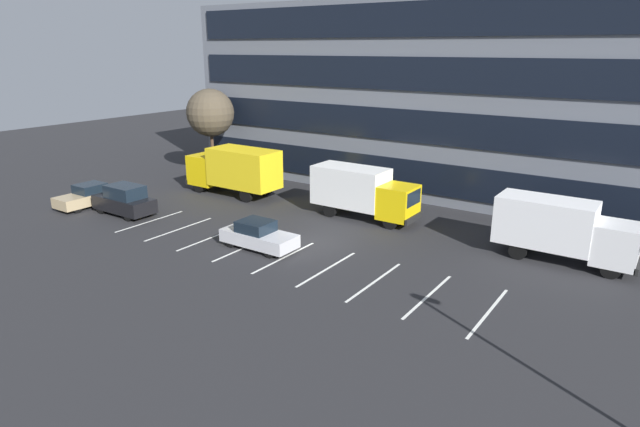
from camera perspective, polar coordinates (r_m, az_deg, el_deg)
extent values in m
plane|color=#262628|center=(31.44, -0.72, -3.15)|extent=(120.00, 120.00, 0.00)
cube|color=slate|center=(45.52, 12.71, 12.12)|extent=(40.00, 13.32, 14.40)
cube|color=black|center=(40.24, 8.59, 4.18)|extent=(38.40, 0.16, 2.30)
cube|color=black|center=(39.59, 8.82, 9.26)|extent=(38.40, 0.16, 2.30)
cube|color=black|center=(39.26, 9.07, 14.46)|extent=(38.40, 0.16, 2.30)
cube|color=black|center=(39.26, 9.33, 19.71)|extent=(38.40, 0.16, 2.30)
cube|color=silver|center=(37.02, -17.57, -0.79)|extent=(0.14, 5.40, 0.01)
cube|color=silver|center=(34.93, -14.71, -1.61)|extent=(0.14, 5.40, 0.01)
cube|color=silver|center=(32.96, -11.49, -2.52)|extent=(0.14, 5.40, 0.01)
cube|color=silver|center=(31.10, -7.87, -3.54)|extent=(0.14, 5.40, 0.01)
cube|color=silver|center=(29.40, -3.80, -4.67)|extent=(0.14, 5.40, 0.01)
cube|color=silver|center=(27.87, 0.76, -5.90)|extent=(0.14, 5.40, 0.01)
cube|color=silver|center=(26.56, 5.83, -7.22)|extent=(0.14, 5.40, 0.01)
cube|color=silver|center=(25.48, 11.41, -8.59)|extent=(0.14, 5.40, 0.01)
cube|color=silver|center=(24.68, 17.46, -9.98)|extent=(0.14, 5.40, 0.01)
cube|color=white|center=(30.82, 28.99, -2.85)|extent=(2.08, 2.27, 2.08)
cube|color=white|center=(31.09, 22.79, -0.83)|extent=(4.91, 2.36, 2.55)
cube|color=black|center=(31.06, 30.73, -4.76)|extent=(0.19, 2.27, 0.38)
cylinder|color=black|center=(32.07, 28.92, -4.09)|extent=(0.95, 0.28, 0.95)
cylinder|color=black|center=(30.25, 28.50, -5.25)|extent=(0.95, 0.28, 0.95)
cylinder|color=black|center=(32.66, 21.17, -2.69)|extent=(0.95, 0.28, 0.95)
cylinder|color=black|center=(30.87, 20.29, -3.74)|extent=(0.95, 0.28, 0.95)
cube|color=yellow|center=(34.48, 8.32, 1.21)|extent=(2.11, 2.31, 2.11)
cube|color=black|center=(33.94, 9.91, 1.62)|extent=(0.06, 1.94, 0.93)
cube|color=white|center=(35.98, 3.28, 2.92)|extent=(5.00, 2.40, 2.59)
cube|color=black|center=(34.30, 9.90, -0.55)|extent=(0.19, 2.31, 0.38)
cylinder|color=black|center=(35.64, 8.95, -0.06)|extent=(0.96, 0.29, 0.96)
cylinder|color=black|center=(33.94, 7.49, -0.88)|extent=(0.96, 0.29, 0.96)
cylinder|color=black|center=(37.71, 2.72, 1.11)|extent=(0.96, 0.29, 0.96)
cylinder|color=black|center=(36.11, 1.06, 0.39)|extent=(0.96, 0.29, 0.96)
cube|color=yellow|center=(43.75, -11.82, 4.65)|extent=(2.30, 2.51, 2.30)
cube|color=black|center=(44.47, -12.88, 5.39)|extent=(0.06, 2.11, 1.01)
cube|color=yellow|center=(40.97, -8.09, 4.82)|extent=(5.44, 2.62, 2.82)
cube|color=black|center=(44.83, -12.82, 3.58)|extent=(0.21, 2.51, 0.42)
cylinder|color=black|center=(43.30, -12.75, 2.89)|extent=(1.05, 0.31, 1.05)
cylinder|color=black|center=(44.74, -10.74, 3.47)|extent=(1.05, 0.31, 1.05)
cylinder|color=black|center=(39.90, -7.86, 1.93)|extent=(1.05, 0.31, 1.05)
cylinder|color=black|center=(41.46, -5.87, 2.59)|extent=(1.05, 0.31, 1.05)
cube|color=silver|center=(30.63, -6.48, -2.61)|extent=(4.46, 1.87, 0.73)
cube|color=black|center=(30.55, -6.84, -1.33)|extent=(1.87, 1.64, 0.62)
cylinder|color=black|center=(30.46, -3.43, -3.24)|extent=(0.62, 0.23, 0.62)
cylinder|color=black|center=(29.29, -5.38, -4.15)|extent=(0.62, 0.23, 0.62)
cylinder|color=black|center=(32.20, -7.45, -2.21)|extent=(0.62, 0.23, 0.62)
cylinder|color=black|center=(31.09, -9.44, -3.02)|extent=(0.62, 0.23, 0.62)
cube|color=tan|center=(41.91, -23.40, 1.53)|extent=(1.88, 4.49, 0.73)
cube|color=black|center=(41.86, -23.26, 2.49)|extent=(1.65, 1.88, 0.63)
cylinder|color=black|center=(40.60, -24.42, 0.48)|extent=(0.23, 0.63, 0.63)
cylinder|color=black|center=(41.97, -25.59, 0.84)|extent=(0.23, 0.63, 0.63)
cylinder|color=black|center=(42.07, -21.13, 1.42)|extent=(0.23, 0.63, 0.63)
cylinder|color=black|center=(43.39, -22.36, 1.74)|extent=(0.23, 0.63, 0.63)
cube|color=black|center=(38.93, -20.07, 0.99)|extent=(4.58, 1.94, 0.95)
cube|color=black|center=(38.52, -20.01, 2.21)|extent=(2.52, 1.71, 0.85)
cylinder|color=black|center=(39.76, -22.24, 0.45)|extent=(0.68, 0.22, 0.68)
cylinder|color=black|center=(40.67, -20.27, 1.03)|extent=(0.68, 0.22, 0.68)
cylinder|color=black|center=(37.42, -19.73, -0.27)|extent=(0.68, 0.22, 0.68)
cylinder|color=black|center=(38.38, -17.71, 0.36)|extent=(0.68, 0.22, 0.68)
cylinder|color=#473323|center=(48.16, -11.33, 6.21)|extent=(0.28, 0.28, 3.99)
sphere|color=#4C4233|center=(47.62, -11.58, 10.45)|extent=(4.06, 4.06, 4.06)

